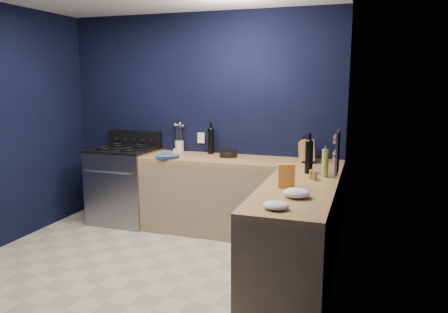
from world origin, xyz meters
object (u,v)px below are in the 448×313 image
at_px(gas_range, 125,186).
at_px(plate_stack, 167,156).
at_px(crouton_bag, 286,176).
at_px(knife_block, 306,151).
at_px(utensil_crock, 179,146).

bearing_deg(gas_range, plate_stack, -14.90).
relative_size(gas_range, crouton_bag, 4.52).
distance_m(gas_range, knife_block, 2.34).
xyz_separation_m(plate_stack, knife_block, (1.57, 0.26, 0.10)).
height_order(utensil_crock, knife_block, knife_block).
bearing_deg(plate_stack, utensil_crock, 95.86).
xyz_separation_m(plate_stack, utensil_crock, (-0.05, 0.46, 0.05)).
relative_size(utensil_crock, knife_block, 0.58).
distance_m(gas_range, utensil_crock, 0.87).
bearing_deg(plate_stack, crouton_bag, -31.08).
distance_m(utensil_crock, knife_block, 1.63).
relative_size(plate_stack, knife_block, 1.16).
xyz_separation_m(utensil_crock, crouton_bag, (1.62, -1.41, 0.03)).
distance_m(gas_range, plate_stack, 0.86).
height_order(gas_range, plate_stack, plate_stack).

